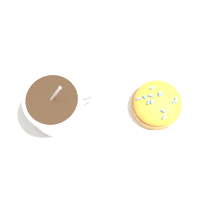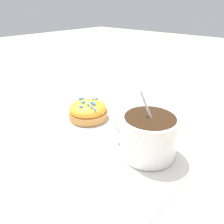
# 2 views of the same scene
# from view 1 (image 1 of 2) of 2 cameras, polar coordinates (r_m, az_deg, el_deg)

# --- Properties ---
(ground_plane) EXTENTS (3.00, 3.00, 0.00)m
(ground_plane) POSITION_cam_1_polar(r_m,az_deg,el_deg) (0.55, -0.76, 0.30)
(ground_plane) COLOR #C6B793
(paper_napkin) EXTENTS (0.33, 0.33, 0.00)m
(paper_napkin) POSITION_cam_1_polar(r_m,az_deg,el_deg) (0.55, -0.76, 0.35)
(paper_napkin) COLOR white
(paper_napkin) RESTS_ON ground_plane
(coffee_cup) EXTENTS (0.12, 0.09, 0.11)m
(coffee_cup) POSITION_cam_1_polar(r_m,az_deg,el_deg) (0.52, -10.21, 1.26)
(coffee_cup) COLOR white
(coffee_cup) RESTS_ON paper_napkin
(frosted_pastry) EXTENTS (0.09, 0.09, 0.04)m
(frosted_pastry) POSITION_cam_1_polar(r_m,az_deg,el_deg) (0.54, 8.27, 1.50)
(frosted_pastry) COLOR #C18442
(frosted_pastry) RESTS_ON paper_napkin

